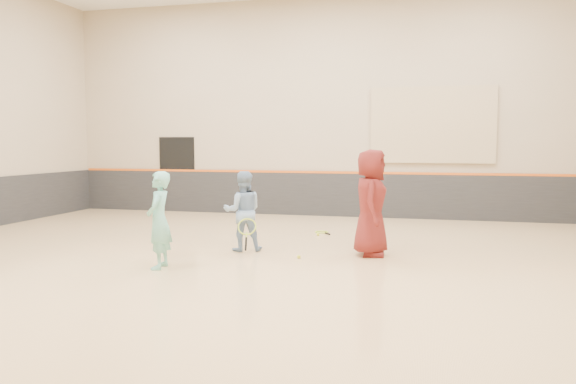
% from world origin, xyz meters
% --- Properties ---
extents(room, '(15.04, 12.04, 6.22)m').
position_xyz_m(room, '(0.00, 0.00, 0.81)').
color(room, tan).
rests_on(room, ground).
extents(wainscot_back, '(14.90, 0.04, 1.20)m').
position_xyz_m(wainscot_back, '(0.00, 5.97, 0.60)').
color(wainscot_back, '#232326').
rests_on(wainscot_back, floor).
extents(accent_stripe, '(14.90, 0.03, 0.06)m').
position_xyz_m(accent_stripe, '(0.00, 5.96, 1.22)').
color(accent_stripe, '#D85914').
rests_on(accent_stripe, wall_back).
extents(acoustic_panel, '(3.20, 0.08, 2.00)m').
position_xyz_m(acoustic_panel, '(2.80, 5.95, 2.50)').
color(acoustic_panel, tan).
rests_on(acoustic_panel, wall_back).
extents(doorway, '(1.10, 0.05, 2.20)m').
position_xyz_m(doorway, '(-4.50, 5.98, 1.10)').
color(doorway, black).
rests_on(doorway, floor).
extents(girl, '(0.46, 0.63, 1.58)m').
position_xyz_m(girl, '(-1.47, -1.14, 0.79)').
color(girl, '#72C6B6').
rests_on(girl, floor).
extents(instructor, '(0.89, 0.79, 1.50)m').
position_xyz_m(instructor, '(-0.64, 0.62, 0.75)').
color(instructor, '#7D9CC1').
rests_on(instructor, floor).
extents(young_man, '(0.67, 0.97, 1.92)m').
position_xyz_m(young_man, '(1.74, 0.75, 0.96)').
color(young_man, maroon).
rests_on(young_man, floor).
extents(held_racket, '(0.45, 0.45, 0.66)m').
position_xyz_m(held_racket, '(-0.45, 0.26, 0.52)').
color(held_racket, '#ACC82B').
rests_on(held_racket, instructor).
extents(spare_racket, '(0.68, 0.68, 0.05)m').
position_xyz_m(spare_racket, '(0.40, 3.08, 0.02)').
color(spare_racket, '#9FC52B').
rests_on(spare_racket, floor).
extents(ball_under_racket, '(0.07, 0.07, 0.07)m').
position_xyz_m(ball_under_racket, '(0.54, 0.15, 0.03)').
color(ball_under_racket, yellow).
rests_on(ball_under_racket, floor).
extents(ball_in_hand, '(0.07, 0.07, 0.07)m').
position_xyz_m(ball_in_hand, '(1.91, 0.66, 1.21)').
color(ball_in_hand, yellow).
rests_on(ball_in_hand, young_man).
extents(ball_beside_spare, '(0.07, 0.07, 0.07)m').
position_xyz_m(ball_beside_spare, '(0.41, 2.63, 0.03)').
color(ball_beside_spare, yellow).
rests_on(ball_beside_spare, floor).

